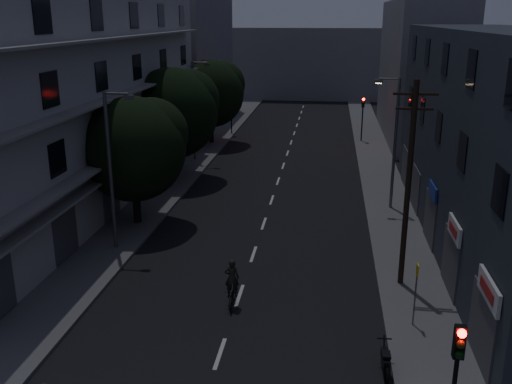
% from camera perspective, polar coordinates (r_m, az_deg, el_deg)
% --- Properties ---
extents(ground, '(160.00, 160.00, 0.00)m').
position_cam_1_polar(ground, '(42.24, 2.28, 1.28)').
color(ground, black).
rests_on(ground, ground).
extents(sidewalk_left, '(3.00, 90.00, 0.15)m').
position_cam_1_polar(sidewalk_left, '(43.50, -7.60, 1.72)').
color(sidewalk_left, '#565659').
rests_on(sidewalk_left, ground).
extents(sidewalk_right, '(3.00, 90.00, 0.15)m').
position_cam_1_polar(sidewalk_right, '(42.25, 12.47, 0.99)').
color(sidewalk_right, '#565659').
rests_on(sidewalk_right, ground).
extents(lane_markings, '(0.15, 60.50, 0.01)m').
position_cam_1_polar(lane_markings, '(48.26, 2.96, 3.30)').
color(lane_markings, beige).
rests_on(lane_markings, ground).
extents(building_left, '(7.00, 36.00, 14.00)m').
position_cam_1_polar(building_left, '(37.19, -17.61, 9.33)').
color(building_left, '#ADADA8').
rests_on(building_left, ground).
extents(building_right, '(6.19, 28.00, 11.00)m').
position_cam_1_polar(building_right, '(31.23, 22.97, 4.61)').
color(building_right, '#292F37').
rests_on(building_right, ground).
extents(building_far_left, '(6.00, 20.00, 16.00)m').
position_cam_1_polar(building_far_left, '(65.45, -6.55, 13.96)').
color(building_far_left, slate).
rests_on(building_far_left, ground).
extents(building_far_right, '(6.00, 20.00, 13.00)m').
position_cam_1_polar(building_far_right, '(58.30, 16.04, 11.56)').
color(building_far_right, slate).
rests_on(building_far_right, ground).
extents(building_far_end, '(24.00, 8.00, 10.00)m').
position_cam_1_polar(building_far_end, '(85.79, 5.15, 12.74)').
color(building_far_end, slate).
rests_on(building_far_end, ground).
extents(tree_near, '(5.89, 5.89, 7.26)m').
position_cam_1_polar(tree_near, '(32.55, -12.08, 4.62)').
color(tree_near, black).
rests_on(tree_near, sidewalk_left).
extents(tree_mid, '(6.51, 6.51, 8.01)m').
position_cam_1_polar(tree_mid, '(41.60, -8.25, 8.15)').
color(tree_mid, black).
rests_on(tree_mid, sidewalk_left).
extents(tree_far, '(6.21, 6.21, 7.68)m').
position_cam_1_polar(tree_far, '(53.49, -4.50, 10.05)').
color(tree_far, black).
rests_on(tree_far, sidewalk_left).
extents(traffic_signal_near, '(0.28, 0.37, 4.10)m').
position_cam_1_polar(traffic_signal_near, '(15.86, 19.43, -16.19)').
color(traffic_signal_near, black).
rests_on(traffic_signal_near, sidewalk_right).
extents(traffic_signal_far_right, '(0.28, 0.37, 4.10)m').
position_cam_1_polar(traffic_signal_far_right, '(55.11, 10.63, 8.06)').
color(traffic_signal_far_right, black).
rests_on(traffic_signal_far_right, sidewalk_right).
extents(traffic_signal_far_left, '(0.28, 0.37, 4.10)m').
position_cam_1_polar(traffic_signal_far_left, '(57.83, -2.49, 8.76)').
color(traffic_signal_far_left, black).
rests_on(traffic_signal_far_left, sidewalk_left).
extents(street_lamp_left_near, '(1.51, 0.25, 8.00)m').
position_cam_1_polar(street_lamp_left_near, '(29.04, -14.20, 2.77)').
color(street_lamp_left_near, '#5A5B62').
rests_on(street_lamp_left_near, sidewalk_left).
extents(street_lamp_right, '(1.51, 0.25, 8.00)m').
position_cam_1_polar(street_lamp_right, '(35.44, 13.58, 5.37)').
color(street_lamp_right, '#595D61').
rests_on(street_lamp_right, sidewalk_right).
extents(street_lamp_left_far, '(1.51, 0.25, 8.00)m').
position_cam_1_polar(street_lamp_left_far, '(47.01, -6.14, 8.57)').
color(street_lamp_left_far, '#53545A').
rests_on(street_lamp_left_far, sidewalk_left).
extents(utility_pole, '(1.80, 0.24, 9.00)m').
position_cam_1_polar(utility_pole, '(24.97, 15.01, 1.02)').
color(utility_pole, black).
rests_on(utility_pole, sidewalk_right).
extents(bus_stop_sign, '(0.06, 0.35, 2.52)m').
position_cam_1_polar(bus_stop_sign, '(22.65, 15.73, -8.81)').
color(bus_stop_sign, '#595B60').
rests_on(bus_stop_sign, sidewalk_right).
extents(motorcycle, '(0.51, 1.76, 1.13)m').
position_cam_1_polar(motorcycle, '(20.46, 12.79, -16.23)').
color(motorcycle, black).
rests_on(motorcycle, ground).
extents(cyclist, '(0.72, 1.69, 2.09)m').
position_cam_1_polar(cyclist, '(23.97, -2.41, -9.78)').
color(cyclist, black).
rests_on(cyclist, ground).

